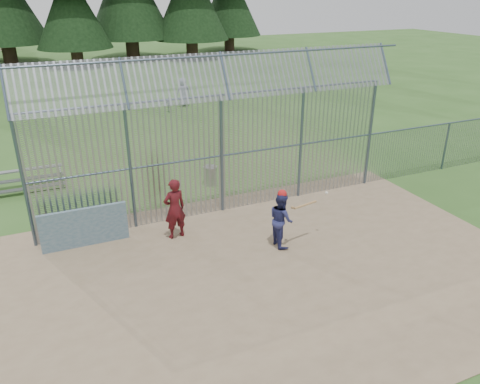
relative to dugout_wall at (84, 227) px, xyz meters
name	(u,v)px	position (x,y,z in m)	size (l,w,h in m)	color
ground	(268,260)	(4.60, -2.90, -0.62)	(120.00, 120.00, 0.00)	#2D511E
dirt_infield	(277,269)	(4.60, -3.40, -0.61)	(14.00, 10.00, 0.02)	#756047
dugout_wall	(84,227)	(0.00, 0.00, 0.00)	(2.50, 0.12, 1.20)	#38566B
batter	(281,219)	(5.31, -2.28, 0.23)	(0.81, 0.63, 1.66)	navy
onlooker	(175,209)	(2.59, -0.57, 0.35)	(0.70, 0.46, 1.91)	maroon
bg_kid_standing	(183,92)	(8.01, 15.91, 0.29)	(0.88, 0.58, 1.81)	slate
bg_kid_seated	(169,105)	(6.70, 14.63, -0.15)	(0.55, 0.23, 0.93)	slate
batting_gear	(287,196)	(5.48, -2.31, 0.96)	(1.65, 0.40, 0.58)	#B41819
trash_can	(210,175)	(5.02, 2.94, -0.24)	(0.56, 0.56, 0.82)	#94979D
bleacher	(22,181)	(-1.69, 5.20, -0.21)	(3.00, 0.95, 0.72)	slate
backstop_fence	(272,139)	(6.41, 0.53, 1.74)	(20.09, 0.81, 5.30)	#47566B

